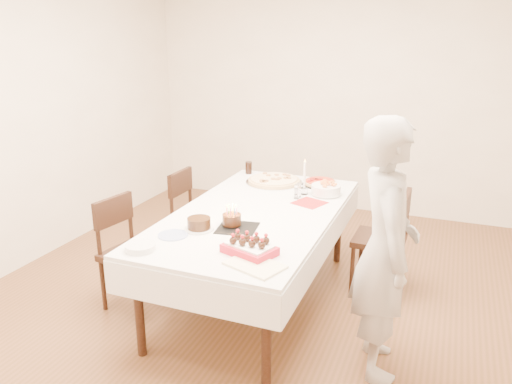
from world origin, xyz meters
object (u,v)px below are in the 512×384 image
at_px(dining_table, 256,257).
at_px(birthday_cake, 232,215).
at_px(person, 385,250).
at_px(layer_cake, 199,224).
at_px(chair_right_savory, 379,240).
at_px(chair_left_savory, 199,218).
at_px(pizza_white, 274,181).
at_px(strawberry_box, 249,248).
at_px(chair_left_dessert, 134,255).
at_px(taper_candle, 304,177).
at_px(cola_glass, 249,168).
at_px(pasta_bowl, 326,190).
at_px(pizza_pepperoni, 320,183).

relative_size(dining_table, birthday_cake, 15.32).
relative_size(person, layer_cake, 7.87).
xyz_separation_m(dining_table, person, (1.02, -0.47, 0.43)).
height_order(chair_right_savory, chair_left_savory, same).
xyz_separation_m(pizza_white, strawberry_box, (0.37, -1.47, 0.02)).
bearing_deg(layer_cake, chair_left_dessert, 174.92).
xyz_separation_m(chair_left_dessert, taper_candle, (1.04, 0.97, 0.47)).
distance_m(cola_glass, birthday_cake, 1.36).
xyz_separation_m(pasta_bowl, strawberry_box, (-0.15, -1.30, -0.01)).
height_order(chair_right_savory, pasta_bowl, chair_right_savory).
height_order(chair_left_savory, pasta_bowl, chair_left_savory).
height_order(person, layer_cake, person).
bearing_deg(chair_left_dessert, strawberry_box, 174.84).
xyz_separation_m(dining_table, taper_candle, (0.21, 0.55, 0.53)).
distance_m(taper_candle, layer_cake, 1.12).
relative_size(person, birthday_cake, 11.54).
bearing_deg(birthday_cake, pasta_bowl, 64.63).
distance_m(chair_left_dessert, cola_glass, 1.48).
relative_size(pizza_pepperoni, strawberry_box, 0.99).
distance_m(chair_left_savory, strawberry_box, 1.58).
relative_size(chair_left_dessert, pizza_pepperoni, 2.82).
bearing_deg(dining_table, cola_glass, 115.52).
bearing_deg(chair_left_dessert, chair_right_savory, -139.69).
bearing_deg(taper_candle, chair_left_savory, -175.54).
bearing_deg(pizza_pepperoni, dining_table, -107.81).
distance_m(taper_candle, birthday_cake, 0.92).
bearing_deg(pasta_bowl, pizza_pepperoni, 114.66).
bearing_deg(taper_candle, birthday_cake, -106.70).
bearing_deg(cola_glass, chair_right_savory, -16.58).
distance_m(pizza_pepperoni, birthday_cake, 1.23).
xyz_separation_m(person, strawberry_box, (-0.78, -0.24, -0.02)).
bearing_deg(person, taper_candle, 21.43).
relative_size(dining_table, person, 1.33).
height_order(cola_glass, strawberry_box, cola_glass).
bearing_deg(cola_glass, chair_left_savory, -120.84).
bearing_deg(chair_left_dessert, birthday_cake, -163.42).
distance_m(person, pizza_pepperoni, 1.51).
height_order(dining_table, strawberry_box, strawberry_box).
height_order(chair_left_savory, chair_left_dessert, chair_left_dessert).
height_order(pasta_bowl, cola_glass, cola_glass).
bearing_deg(birthday_cake, layer_cake, -141.16).
height_order(pizza_pepperoni, cola_glass, cola_glass).
relative_size(person, pizza_pepperoni, 5.21).
xyz_separation_m(person, pasta_bowl, (-0.63, 1.06, -0.01)).
xyz_separation_m(pasta_bowl, cola_glass, (-0.85, 0.37, 0.01)).
xyz_separation_m(birthday_cake, strawberry_box, (0.29, -0.38, -0.04)).
bearing_deg(chair_right_savory, chair_left_dessert, -148.16).
distance_m(chair_right_savory, pasta_bowl, 0.60).
bearing_deg(pizza_white, person, -46.95).
relative_size(chair_left_dessert, person, 0.54).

